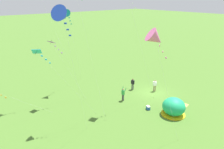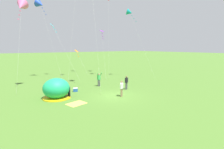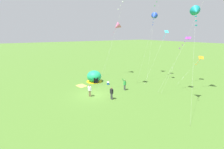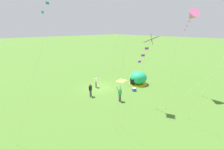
# 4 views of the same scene
# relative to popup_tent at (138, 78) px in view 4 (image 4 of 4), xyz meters

# --- Properties ---
(ground_plane) EXTENTS (300.00, 300.00, 0.00)m
(ground_plane) POSITION_rel_popup_tent_xyz_m (5.47, -2.88, -1.00)
(ground_plane) COLOR #477028
(popup_tent) EXTENTS (2.81, 2.81, 2.10)m
(popup_tent) POSITION_rel_popup_tent_xyz_m (0.00, 0.00, 0.00)
(popup_tent) COLOR #1EAD6B
(popup_tent) RESTS_ON ground
(picnic_blanket) EXTENTS (1.93, 1.62, 0.01)m
(picnic_blanket) POSITION_rel_popup_tent_xyz_m (0.86, -2.87, -0.99)
(picnic_blanket) COLOR gold
(picnic_blanket) RESTS_ON ground
(cooler_box) EXTENTS (0.63, 0.55, 0.44)m
(cooler_box) POSITION_rel_popup_tent_xyz_m (2.70, 1.34, -0.78)
(cooler_box) COLOR #2659B2
(cooler_box) RESTS_ON ground
(person_arms_raised) EXTENTS (0.68, 0.47, 1.89)m
(person_arms_raised) POSITION_rel_popup_tent_xyz_m (6.47, 2.10, 0.00)
(person_arms_raised) COLOR #4C4C51
(person_arms_raised) RESTS_ON ground
(person_center_field) EXTENTS (0.57, 0.33, 1.72)m
(person_center_field) POSITION_rel_popup_tent_xyz_m (8.26, -1.47, -0.03)
(person_center_field) COLOR #4C4C51
(person_center_field) RESTS_ON ground
(person_with_toddler) EXTENTS (0.52, 0.40, 1.72)m
(person_with_toddler) POSITION_rel_popup_tent_xyz_m (5.78, -3.53, -0.03)
(person_with_toddler) COLOR #8C7251
(person_with_toddler) RESTS_ON ground
(kite_pink) EXTENTS (2.66, 3.50, 10.87)m
(kite_pink) POSITION_rel_popup_tent_xyz_m (-1.61, 6.15, 9.00)
(kite_pink) COLOR silver
(kite_pink) RESTS_ON ground
(kite_purple) EXTENTS (2.06, 3.98, 8.31)m
(kite_purple) POSITION_rel_popup_tent_xyz_m (11.52, 8.92, 6.65)
(kite_purple) COLOR silver
(kite_purple) RESTS_ON ground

